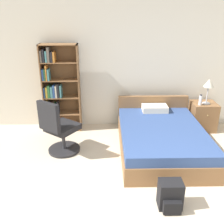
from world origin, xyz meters
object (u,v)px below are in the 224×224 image
Objects in this scene: water_bottle at (200,100)px; backpack_black at (170,196)px; bookshelf at (57,90)px; office_chair at (59,130)px; bed at (160,137)px; nightstand at (203,116)px; table_lamp at (209,85)px.

backpack_black is at bearing -116.44° from water_bottle.
bookshelf is 1.08m from office_chair.
nightstand is at bearing 37.89° from bed.
office_chair is at bearing -162.42° from nightstand.
table_lamp is (0.01, -0.04, 0.70)m from nightstand.
bed is 1.51m from table_lamp.
nightstand reaches higher than backpack_black.
table_lamp is at bearing 61.23° from backpack_black.
office_chair is 3.03m from table_lamp.
office_chair reaches higher than bed.
office_chair reaches higher than water_bottle.
office_chair is (-1.79, -0.08, 0.20)m from bed.
water_bottle is (-0.15, -0.07, -0.30)m from table_lamp.
water_bottle is (2.70, 0.79, 0.25)m from office_chair.
bed is at bearing 83.68° from backpack_black.
water_bottle is (0.91, 0.71, 0.45)m from bed.
table_lamp is at bearing -77.49° from nightstand.
backpack_black is at bearing -96.32° from bed.
office_chair is at bearing 139.97° from backpack_black.
backpack_black is (1.63, -1.37, -0.27)m from office_chair.
nightstand is at bearing 17.58° from office_chair.
bed is 1.33m from nightstand.
table_lamp is at bearing -2.32° from bookshelf.
bookshelf is 2.25m from bed.
table_lamp is 1.37× the size of backpack_black.
nightstand is 0.70m from table_lamp.
bed is 3.38× the size of nightstand.
nightstand is at bearing 102.51° from table_lamp.
office_chair is 2.83m from water_bottle.
bed is 1.24m from water_bottle.
nightstand is at bearing -1.51° from bookshelf.
bed is at bearing -142.11° from nightstand.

